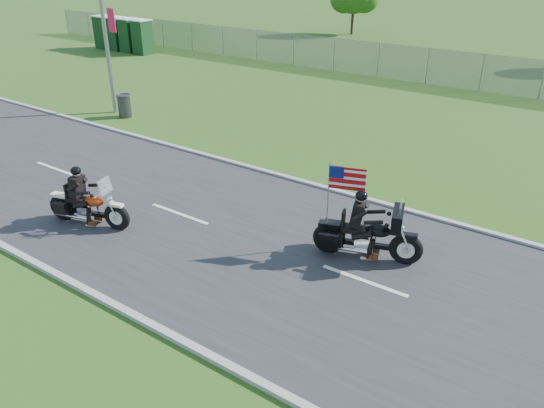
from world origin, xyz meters
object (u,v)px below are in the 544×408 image
Objects in this scene: motorcycle_lead at (87,207)px; trash_can at (124,106)px; porta_toilet_b at (129,36)px; porta_toilet_c at (116,34)px; motorcycle_follow at (367,236)px; porta_toilet_a at (142,38)px; porta_toilet_d at (104,33)px.

motorcycle_lead reaches higher than trash_can.
trash_can is (-7.31, 7.64, -0.05)m from motorcycle_lead.
porta_toilet_b is 1.00× the size of porta_toilet_c.
porta_toilet_c is 17.82m from trash_can.
motorcycle_follow is at bearing 6.01° from motorcycle_lead.
porta_toilet_c is at bearing 140.81° from trash_can.
porta_toilet_c reaches higher than motorcycle_lead.
porta_toilet_b is at bearing 137.78° from trash_can.
porta_toilet_a is 2.80m from porta_toilet_c.
porta_toilet_d is at bearing 143.49° from trash_can.
porta_toilet_a is 0.89× the size of motorcycle_lead.
trash_can is (-14.54, 4.75, -0.13)m from motorcycle_follow.
porta_toilet_d is at bearing 180.00° from porta_toilet_b.
porta_toilet_a is 15.75m from trash_can.
trash_can is at bearing 117.89° from motorcycle_lead.
porta_toilet_c is at bearing 131.91° from motorcycle_follow.
porta_toilet_d is 18.93m from trash_can.
porta_toilet_b is 1.00× the size of porta_toilet_d.
porta_toilet_b is at bearing 130.65° from motorcycle_follow.
motorcycle_lead is at bearing -40.01° from porta_toilet_d.
trash_can is (12.40, -11.25, -0.64)m from porta_toilet_b.
porta_toilet_b is 0.89× the size of motorcycle_lead.
porta_toilet_d is at bearing 180.00° from porta_toilet_a.
porta_toilet_a is 26.32m from motorcycle_lead.
porta_toilet_a and porta_toilet_d have the same top height.
porta_toilet_b reaches higher than trash_can.
porta_toilet_c is at bearing 122.33° from motorcycle_lead.
porta_toilet_b is 2.27× the size of trash_can.
motorcycle_lead is at bearing -176.80° from motorcycle_follow.
porta_toilet_a is at bearing 0.00° from porta_toilet_c.
motorcycle_follow is at bearing -29.45° from porta_toilet_c.
motorcycle_follow is (7.23, 2.90, 0.08)m from motorcycle_lead.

